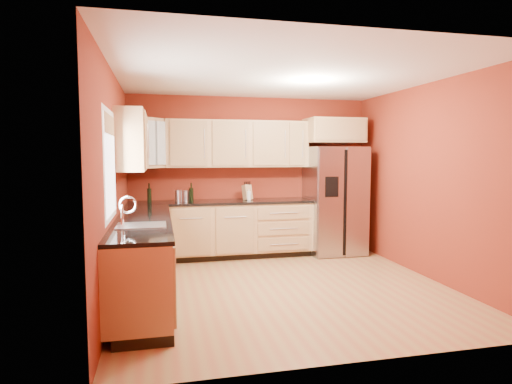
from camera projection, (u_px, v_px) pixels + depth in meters
floor at (284, 287)px, 5.35m from camera, size 4.00×4.00×0.00m
ceiling at (286, 75)px, 5.12m from camera, size 4.00×4.00×0.00m
wall_back at (251, 176)px, 7.18m from camera, size 4.00×0.04×2.60m
wall_front at (359, 200)px, 3.29m from camera, size 4.00×0.04×2.60m
wall_left at (114, 186)px, 4.80m from camera, size 0.04×4.00×2.60m
wall_right at (429, 181)px, 5.67m from camera, size 0.04×4.00×2.60m
base_cabinets_back at (221, 231)px, 6.84m from camera, size 2.90×0.60×0.88m
base_cabinets_left at (143, 260)px, 4.94m from camera, size 0.60×2.80×0.88m
countertop_back at (221, 202)px, 6.79m from camera, size 2.90×0.62×0.04m
countertop_left at (143, 220)px, 4.90m from camera, size 0.62×2.80×0.04m
upper_cabinets_back at (238, 144)px, 6.92m from camera, size 2.30×0.33×0.75m
upper_cabinets_left at (132, 141)px, 5.49m from camera, size 0.33×1.35×0.75m
corner_upper_cabinet at (147, 143)px, 6.45m from camera, size 0.67×0.67×0.75m
over_fridge_cabinet at (334, 131)px, 7.12m from camera, size 0.92×0.60×0.40m
refrigerator at (334, 200)px, 7.15m from camera, size 0.90×0.75×1.78m
window at (110, 165)px, 4.29m from camera, size 0.03×0.90×1.00m
sink_faucet at (141, 211)px, 4.40m from camera, size 0.50×0.42×0.30m
canister_left at (186, 196)px, 6.69m from camera, size 0.13×0.13×0.17m
canister_right at (179, 196)px, 6.64m from camera, size 0.13×0.13×0.18m
wine_bottle_a at (149, 193)px, 6.55m from camera, size 0.08×0.08×0.30m
wine_bottle_b at (191, 192)px, 6.65m from camera, size 0.07×0.07×0.30m
knife_block at (247, 192)px, 6.93m from camera, size 0.16×0.15×0.24m
soap_dispenser at (249, 195)px, 6.86m from camera, size 0.07×0.07×0.18m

